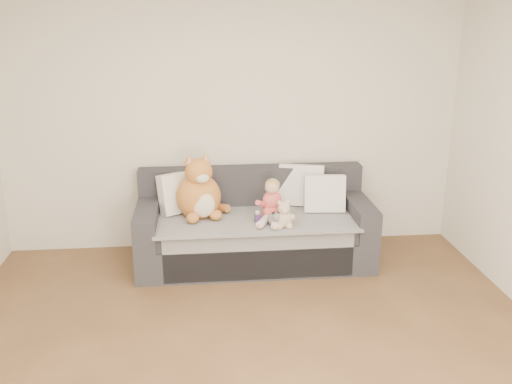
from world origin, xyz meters
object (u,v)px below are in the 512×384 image
sippy_cup (258,216)px  plush_cat (199,193)px  teddy_bear (284,216)px  sofa (254,229)px  toddler (272,203)px

sippy_cup → plush_cat: bearing=159.3°
plush_cat → teddy_bear: plush_cat is taller
sofa → sippy_cup: size_ratio=20.16×
sippy_cup → toddler: bearing=14.9°
toddler → sofa: bearing=143.9°
sofa → plush_cat: plush_cat is taller
sofa → toddler: 0.40m
toddler → sippy_cup: toddler is taller
sofa → toddler: bearing=-52.2°
sofa → sippy_cup: 0.31m
toddler → plush_cat: size_ratio=0.63×
toddler → sippy_cup: 0.17m
teddy_bear → sippy_cup: size_ratio=2.36×
sofa → plush_cat: bearing=-177.3°
toddler → teddy_bear: bearing=-50.7°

